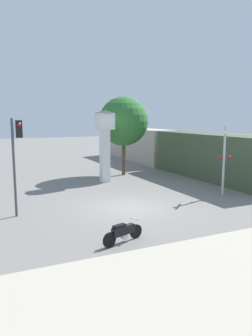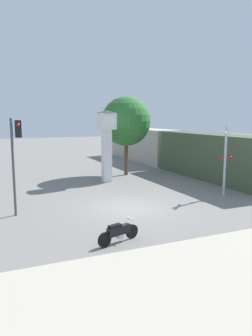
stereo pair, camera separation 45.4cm
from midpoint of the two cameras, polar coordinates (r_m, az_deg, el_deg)
ground_plane at (r=17.10m, az=1.18°, el=-6.91°), size 120.00×120.00×0.00m
sidewalk_strip at (r=10.67m, az=20.94°, el=-17.31°), size 36.00×6.00×0.10m
motorcycle at (r=12.41m, az=-0.23°, el=-11.16°), size 1.82×0.70×0.83m
clock_tower at (r=23.43m, az=-2.87°, el=5.80°), size 1.38×1.38×5.12m
freight_train at (r=30.56m, az=8.51°, el=3.25°), size 2.80×24.17×3.40m
traffic_light at (r=15.99m, az=-17.91°, el=3.06°), size 0.50×0.35×4.61m
railroad_crossing_signal at (r=20.25m, az=17.51°, el=1.64°), size 0.90×0.82×4.12m
street_tree at (r=26.19m, az=0.51°, el=8.11°), size 3.90×3.90×6.26m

